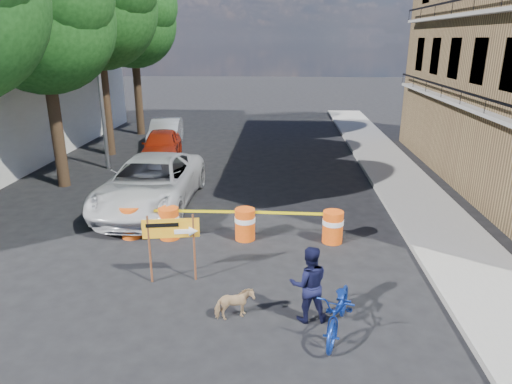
# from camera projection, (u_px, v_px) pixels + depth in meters

# --- Properties ---
(ground) EXTENTS (120.00, 120.00, 0.00)m
(ground) POSITION_uv_depth(u_px,v_px,m) (214.00, 283.00, 10.53)
(ground) COLOR black
(ground) RESTS_ON ground
(sidewalk_east) EXTENTS (2.40, 40.00, 0.15)m
(sidewalk_east) POSITION_uv_depth(u_px,v_px,m) (416.00, 199.00, 15.85)
(sidewalk_east) COLOR gray
(sidewalk_east) RESTS_ON ground
(tree_mid_a) EXTENTS (5.25, 5.00, 8.68)m
(tree_mid_a) POSITION_uv_depth(u_px,v_px,m) (43.00, 19.00, 15.60)
(tree_mid_a) COLOR #332316
(tree_mid_a) RESTS_ON ground
(tree_mid_b) EXTENTS (5.67, 5.40, 9.62)m
(tree_mid_b) POSITION_uv_depth(u_px,v_px,m) (97.00, 6.00, 20.10)
(tree_mid_b) COLOR #332316
(tree_mid_b) RESTS_ON ground
(tree_far) EXTENTS (5.04, 4.80, 8.84)m
(tree_far) POSITION_uv_depth(u_px,v_px,m) (133.00, 22.00, 24.99)
(tree_far) COLOR #332316
(tree_far) RESTS_ON ground
(streetlamp) EXTENTS (1.25, 0.18, 8.00)m
(streetlamp) POSITION_uv_depth(u_px,v_px,m) (99.00, 64.00, 18.44)
(streetlamp) COLOR gray
(streetlamp) RESTS_ON ground
(barrel_far_left) EXTENTS (0.58, 0.58, 0.90)m
(barrel_far_left) POSITION_uv_depth(u_px,v_px,m) (131.00, 222.00, 12.84)
(barrel_far_left) COLOR #DF500D
(barrel_far_left) RESTS_ON ground
(barrel_mid_left) EXTENTS (0.58, 0.58, 0.90)m
(barrel_mid_left) POSITION_uv_depth(u_px,v_px,m) (169.00, 222.00, 12.78)
(barrel_mid_left) COLOR #DF500D
(barrel_mid_left) RESTS_ON ground
(barrel_mid_right) EXTENTS (0.58, 0.58, 0.90)m
(barrel_mid_right) POSITION_uv_depth(u_px,v_px,m) (245.00, 224.00, 12.70)
(barrel_mid_right) COLOR #DF500D
(barrel_mid_right) RESTS_ON ground
(barrel_far_right) EXTENTS (0.58, 0.58, 0.90)m
(barrel_far_right) POSITION_uv_depth(u_px,v_px,m) (333.00, 226.00, 12.53)
(barrel_far_right) COLOR #DF500D
(barrel_far_right) RESTS_ON ground
(detour_sign) EXTENTS (1.27, 0.31, 1.64)m
(detour_sign) POSITION_uv_depth(u_px,v_px,m) (178.00, 234.00, 10.28)
(detour_sign) COLOR #592D19
(detour_sign) RESTS_ON ground
(pedestrian) EXTENTS (0.83, 0.68, 1.59)m
(pedestrian) POSITION_uv_depth(u_px,v_px,m) (309.00, 284.00, 8.95)
(pedestrian) COLOR black
(pedestrian) RESTS_ON ground
(bicycle) EXTENTS (0.93, 1.15, 1.91)m
(bicycle) POSITION_uv_depth(u_px,v_px,m) (341.00, 289.00, 8.47)
(bicycle) COLOR navy
(bicycle) RESTS_ON ground
(dog) EXTENTS (0.86, 0.63, 0.66)m
(dog) POSITION_uv_depth(u_px,v_px,m) (234.00, 304.00, 9.10)
(dog) COLOR tan
(dog) RESTS_ON ground
(suv_white) EXTENTS (2.80, 5.97, 1.65)m
(suv_white) POSITION_uv_depth(u_px,v_px,m) (151.00, 183.00, 15.07)
(suv_white) COLOR silver
(suv_white) RESTS_ON ground
(sedan_red) EXTENTS (2.16, 4.25, 1.39)m
(sedan_red) POSITION_uv_depth(u_px,v_px,m) (161.00, 145.00, 21.05)
(sedan_red) COLOR #A6250D
(sedan_red) RESTS_ON ground
(sedan_silver) EXTENTS (1.92, 4.31, 1.37)m
(sedan_silver) POSITION_uv_depth(u_px,v_px,m) (166.00, 133.00, 23.84)
(sedan_silver) COLOR #B7B9BF
(sedan_silver) RESTS_ON ground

